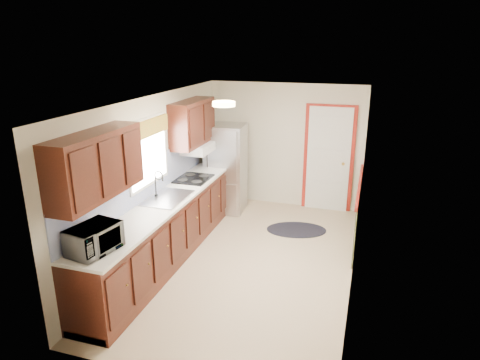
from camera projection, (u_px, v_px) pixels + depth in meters
The scene contains 8 objects.
room_shell at pixel (249, 185), 6.05m from camera, with size 3.20×5.20×2.52m.
kitchen_run at pixel (163, 208), 6.25m from camera, with size 0.63×4.00×2.20m.
back_wall_trim at pixel (334, 169), 7.87m from camera, with size 1.12×2.30×2.08m.
ceiling_fixture at pixel (224, 104), 5.59m from camera, with size 0.30×0.30×0.06m, color #FFD88C.
microwave at pixel (94, 236), 4.64m from camera, with size 0.56×0.31×0.38m, color white.
refrigerator at pixel (226, 168), 8.12m from camera, with size 0.74×0.73×1.67m.
rug at pixel (296, 230), 7.45m from camera, with size 1.03×0.67×0.01m, color black.
cooktop at pixel (193, 179), 7.14m from camera, with size 0.53×0.63×0.02m, color black.
Camera 1 is at (1.58, -5.50, 3.15)m, focal length 32.00 mm.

